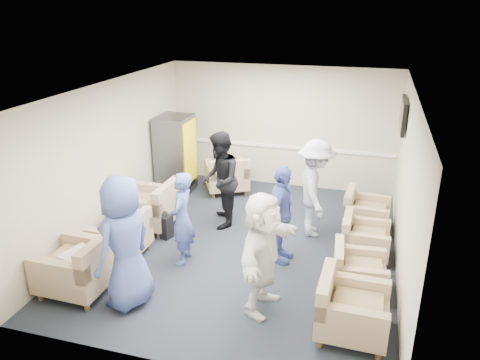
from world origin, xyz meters
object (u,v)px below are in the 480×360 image
(armchair_right_near, at_px, (348,311))
(armchair_right_midfar, at_px, (362,239))
(person_back_right, at_px, (315,189))
(armchair_left_near, at_px, (81,268))
(person_mid_left, at_px, (182,219))
(armchair_left_far, at_px, (152,208))
(person_front_left, at_px, (125,243))
(armchair_right_midnear, at_px, (356,273))
(armchair_right_far, at_px, (364,213))
(vending_machine, at_px, (176,155))
(person_mid_right, at_px, (281,215))
(armchair_corner, at_px, (227,177))
(person_front_right, at_px, (263,253))
(person_back_left, at_px, (220,180))
(armchair_left_mid, at_px, (123,237))

(armchair_right_near, bearing_deg, armchair_right_midfar, -1.07)
(armchair_right_near, xyz_separation_m, person_back_right, (-0.79, 2.62, 0.54))
(armchair_left_near, relative_size, person_mid_left, 0.63)
(armchair_left_far, bearing_deg, person_front_left, 19.67)
(armchair_right_midnear, xyz_separation_m, armchair_right_midfar, (0.05, 1.05, 0.00))
(armchair_right_far, bearing_deg, vending_machine, 83.17)
(armchair_right_near, distance_m, person_mid_right, 2.00)
(armchair_left_far, bearing_deg, armchair_corner, 158.93)
(armchair_right_midnear, relative_size, person_front_right, 0.47)
(person_mid_left, bearing_deg, armchair_right_near, 63.21)
(armchair_left_far, bearing_deg, armchair_right_midnear, 75.41)
(armchair_corner, height_order, person_front_left, person_front_left)
(armchair_left_far, distance_m, vending_machine, 1.80)
(armchair_right_midnear, bearing_deg, armchair_right_far, -5.04)
(armchair_right_midnear, height_order, person_back_right, person_back_right)
(person_back_right, xyz_separation_m, person_mid_right, (-0.39, -1.07, -0.07))
(person_front_right, bearing_deg, person_mid_left, 70.06)
(person_mid_right, bearing_deg, person_back_left, 60.17)
(person_back_right, bearing_deg, armchair_corner, 41.13)
(person_front_left, relative_size, person_mid_left, 1.24)
(armchair_right_near, xyz_separation_m, armchair_right_midfar, (0.09, 2.05, -0.04))
(armchair_corner, bearing_deg, armchair_left_near, 50.75)
(vending_machine, height_order, person_mid_right, vending_machine)
(armchair_right_near, xyz_separation_m, person_back_left, (-2.51, 2.50, 0.56))
(armchair_left_far, bearing_deg, person_back_left, 110.95)
(armchair_left_mid, relative_size, armchair_right_midnear, 1.03)
(armchair_corner, xyz_separation_m, vending_machine, (-1.07, -0.30, 0.50))
(armchair_right_near, distance_m, person_mid_left, 2.91)
(armchair_corner, bearing_deg, armchair_right_midfar, 118.23)
(armchair_left_mid, xyz_separation_m, armchair_right_midfar, (3.79, 1.07, -0.02))
(person_front_left, bearing_deg, armchair_right_midnear, 125.39)
(armchair_left_far, bearing_deg, armchair_left_mid, 1.95)
(armchair_left_far, relative_size, armchair_right_midfar, 1.26)
(vending_machine, height_order, person_back_left, person_back_left)
(armchair_corner, distance_m, vending_machine, 1.22)
(armchair_right_far, distance_m, person_mid_right, 2.02)
(vending_machine, xyz_separation_m, person_mid_right, (2.76, -2.24, -0.04))
(armchair_right_far, relative_size, vending_machine, 0.49)
(armchair_left_far, height_order, person_front_left, person_front_left)
(armchair_left_mid, xyz_separation_m, person_back_left, (1.19, 1.52, 0.58))
(armchair_left_near, relative_size, person_back_right, 0.55)
(person_mid_left, distance_m, person_front_right, 1.72)
(armchair_left_near, relative_size, person_front_left, 0.51)
(armchair_right_midnear, bearing_deg, armchair_left_near, 101.95)
(armchair_right_midnear, distance_m, person_front_left, 3.30)
(armchair_left_mid, distance_m, person_mid_right, 2.63)
(person_back_left, bearing_deg, person_back_right, 77.15)
(armchair_right_far, height_order, vending_machine, vending_machine)
(armchair_left_near, bearing_deg, armchair_left_far, -179.83)
(armchair_corner, xyz_separation_m, person_front_right, (1.71, -3.86, 0.50))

